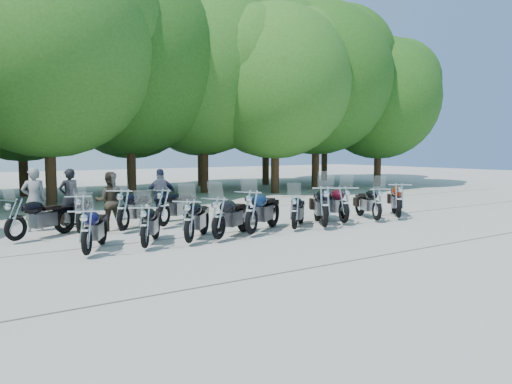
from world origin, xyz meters
TOP-DOWN VIEW (x-y plane):
  - ground at (0.00, 0.00)m, footprint 90.00×90.00m
  - tree_3 at (-3.57, 11.24)m, footprint 8.70×8.70m
  - tree_4 at (0.54, 13.09)m, footprint 9.13×9.13m
  - tree_5 at (4.61, 13.20)m, footprint 9.04×9.04m
  - tree_6 at (7.55, 10.82)m, footprint 8.00×8.00m
  - tree_7 at (11.20, 11.78)m, footprint 8.79×8.79m
  - tree_8 at (15.83, 11.20)m, footprint 7.53×7.53m
  - tree_11 at (-3.76, 16.43)m, footprint 7.56×7.56m
  - tree_12 at (1.80, 16.47)m, footprint 7.88×7.88m
  - tree_13 at (6.69, 17.47)m, footprint 8.31×8.31m
  - tree_14 at (10.68, 16.09)m, footprint 8.02×8.02m
  - tree_15 at (16.61, 17.02)m, footprint 9.67×9.67m
  - motorcycle_0 at (-5.15, 0.41)m, footprint 1.60×2.20m
  - motorcycle_1 at (-3.82, 0.44)m, footprint 1.66×2.13m
  - motorcycle_2 at (-2.70, 0.41)m, footprint 2.00×2.17m
  - motorcycle_3 at (-1.88, 0.42)m, footprint 2.29×1.88m
  - motorcycle_4 at (-0.79, 0.55)m, footprint 2.48×2.08m
  - motorcycle_5 at (0.72, 0.60)m, footprint 1.94×1.90m
  - motorcycle_6 at (1.61, 0.33)m, footprint 2.10×2.54m
  - motorcycle_7 at (2.70, 0.66)m, footprint 1.62×2.51m
  - motorcycle_8 at (3.99, 0.49)m, footprint 1.62×2.31m
  - motorcycle_9 at (4.99, 0.45)m, footprint 2.27×2.25m
  - motorcycle_10 at (-6.15, 3.09)m, footprint 2.28×1.79m
  - motorcycle_11 at (-4.53, 3.32)m, footprint 1.51×2.33m
  - motorcycle_12 at (-3.42, 3.04)m, footprint 2.21×2.37m
  - motorcycle_13 at (-2.17, 3.15)m, footprint 2.33×2.01m
  - rider_0 at (-5.39, 4.80)m, footprint 0.74×0.56m
  - rider_1 at (-3.58, 3.71)m, footprint 0.99×0.87m
  - rider_2 at (-1.72, 4.34)m, footprint 1.08×0.64m
  - rider_3 at (-4.28, 5.39)m, footprint 0.70×0.51m

SIDE VIEW (x-z plane):
  - ground at x=0.00m, z-range 0.00..0.00m
  - motorcycle_5 at x=0.72m, z-range 0.00..1.18m
  - motorcycle_1 at x=-3.82m, z-range 0.00..1.19m
  - motorcycle_0 at x=-5.15m, z-range 0.00..1.21m
  - motorcycle_8 at x=3.99m, z-range 0.00..1.27m
  - motorcycle_11 at x=-4.53m, z-range 0.00..1.27m
  - motorcycle_10 at x=-6.15m, z-range 0.00..1.28m
  - motorcycle_2 at x=-2.70m, z-range 0.00..1.28m
  - motorcycle_3 at x=-1.88m, z-range 0.00..1.30m
  - motorcycle_13 at x=-2.17m, z-range 0.00..1.34m
  - motorcycle_7 at x=2.70m, z-range 0.00..1.36m
  - motorcycle_9 at x=4.99m, z-range 0.00..1.39m
  - motorcycle_12 at x=-3.42m, z-range 0.00..1.41m
  - motorcycle_4 at x=-0.79m, z-range 0.00..1.42m
  - motorcycle_6 at x=1.61m, z-range 0.00..1.44m
  - rider_1 at x=-3.58m, z-range 0.00..1.69m
  - rider_2 at x=-1.72m, z-range 0.00..1.72m
  - rider_3 at x=-4.28m, z-range 0.00..1.75m
  - rider_0 at x=-5.39m, z-range 0.00..1.83m
  - tree_8 at x=15.83m, z-range 0.85..10.10m
  - tree_11 at x=-3.76m, z-range 0.85..10.14m
  - tree_12 at x=1.80m, z-range 0.89..10.56m
  - tree_6 at x=7.55m, z-range 0.90..10.72m
  - tree_14 at x=10.68m, z-range 0.91..10.75m
  - tree_13 at x=6.69m, z-range 0.94..11.14m
  - tree_3 at x=-3.57m, z-range 0.98..11.66m
  - tree_7 at x=11.20m, z-range 0.99..11.79m
  - tree_5 at x=4.61m, z-range 1.02..12.12m
  - tree_4 at x=0.54m, z-range 1.03..12.24m
  - tree_15 at x=16.61m, z-range 1.09..12.96m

